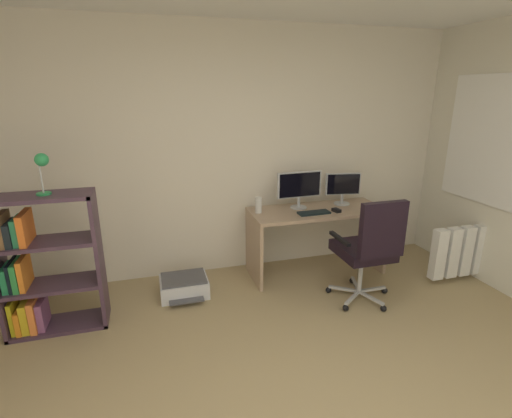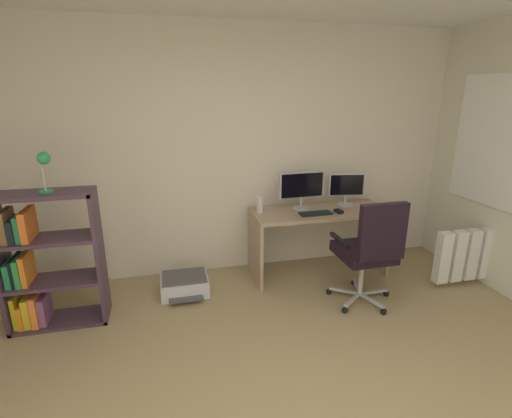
{
  "view_description": "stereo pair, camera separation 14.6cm",
  "coord_description": "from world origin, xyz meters",
  "px_view_note": "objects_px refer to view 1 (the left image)",
  "views": [
    {
      "loc": [
        -0.85,
        -1.39,
        1.98
      ],
      "look_at": [
        0.11,
        1.93,
        0.9
      ],
      "focal_mm": 26.63,
      "sensor_mm": 36.0,
      "label": 1
    },
    {
      "loc": [
        -0.7,
        -1.42,
        1.98
      ],
      "look_at": [
        0.11,
        1.93,
        0.9
      ],
      "focal_mm": 26.63,
      "sensor_mm": 36.0,
      "label": 2
    }
  ],
  "objects_px": {
    "keyboard": "(314,213)",
    "office_chair": "(369,246)",
    "bookshelf": "(39,269)",
    "desk_lamp": "(42,165)",
    "monitor_secondary": "(343,186)",
    "desktop_speaker": "(258,205)",
    "radiator": "(471,250)",
    "computer_mouse": "(336,210)",
    "desk": "(317,226)",
    "printer": "(184,286)",
    "monitor_main": "(299,186)"
  },
  "relations": [
    {
      "from": "keyboard",
      "to": "office_chair",
      "type": "distance_m",
      "value": 0.71
    },
    {
      "from": "office_chair",
      "to": "bookshelf",
      "type": "height_order",
      "value": "bookshelf"
    },
    {
      "from": "desk_lamp",
      "to": "monitor_secondary",
      "type": "bearing_deg",
      "value": 9.37
    },
    {
      "from": "desktop_speaker",
      "to": "radiator",
      "type": "relative_size",
      "value": 0.17
    },
    {
      "from": "computer_mouse",
      "to": "radiator",
      "type": "distance_m",
      "value": 1.53
    },
    {
      "from": "desk",
      "to": "radiator",
      "type": "relative_size",
      "value": 1.5
    },
    {
      "from": "desk",
      "to": "desktop_speaker",
      "type": "bearing_deg",
      "value": 174.55
    },
    {
      "from": "office_chair",
      "to": "printer",
      "type": "bearing_deg",
      "value": 158.83
    },
    {
      "from": "radiator",
      "to": "computer_mouse",
      "type": "bearing_deg",
      "value": 160.65
    },
    {
      "from": "computer_mouse",
      "to": "office_chair",
      "type": "bearing_deg",
      "value": -96.86
    },
    {
      "from": "desktop_speaker",
      "to": "bookshelf",
      "type": "height_order",
      "value": "bookshelf"
    },
    {
      "from": "radiator",
      "to": "monitor_secondary",
      "type": "bearing_deg",
      "value": 148.31
    },
    {
      "from": "computer_mouse",
      "to": "bookshelf",
      "type": "xyz_separation_m",
      "value": [
        -2.84,
        -0.23,
        -0.2
      ]
    },
    {
      "from": "monitor_main",
      "to": "keyboard",
      "type": "distance_m",
      "value": 0.35
    },
    {
      "from": "desk",
      "to": "keyboard",
      "type": "distance_m",
      "value": 0.27
    },
    {
      "from": "desk",
      "to": "keyboard",
      "type": "bearing_deg",
      "value": -128.35
    },
    {
      "from": "bookshelf",
      "to": "printer",
      "type": "bearing_deg",
      "value": 11.55
    },
    {
      "from": "radiator",
      "to": "keyboard",
      "type": "bearing_deg",
      "value": 163.27
    },
    {
      "from": "monitor_secondary",
      "to": "desktop_speaker",
      "type": "bearing_deg",
      "value": -177.29
    },
    {
      "from": "desk",
      "to": "desk_lamp",
      "type": "height_order",
      "value": "desk_lamp"
    },
    {
      "from": "keyboard",
      "to": "computer_mouse",
      "type": "height_order",
      "value": "computer_mouse"
    },
    {
      "from": "bookshelf",
      "to": "radiator",
      "type": "distance_m",
      "value": 4.25
    },
    {
      "from": "desktop_speaker",
      "to": "printer",
      "type": "xyz_separation_m",
      "value": [
        -0.84,
        -0.18,
        -0.73
      ]
    },
    {
      "from": "office_chair",
      "to": "desktop_speaker",
      "type": "bearing_deg",
      "value": 135.05
    },
    {
      "from": "monitor_main",
      "to": "radiator",
      "type": "height_order",
      "value": "monitor_main"
    },
    {
      "from": "radiator",
      "to": "bookshelf",
      "type": "bearing_deg",
      "value": 176.47
    },
    {
      "from": "desktop_speaker",
      "to": "keyboard",
      "type": "bearing_deg",
      "value": -19.32
    },
    {
      "from": "desk",
      "to": "desk_lamp",
      "type": "relative_size",
      "value": 4.52
    },
    {
      "from": "bookshelf",
      "to": "desktop_speaker",
      "type": "bearing_deg",
      "value": 11.91
    },
    {
      "from": "computer_mouse",
      "to": "radiator",
      "type": "xyz_separation_m",
      "value": [
        1.39,
        -0.49,
        -0.42
      ]
    },
    {
      "from": "computer_mouse",
      "to": "keyboard",
      "type": "bearing_deg",
      "value": 169.64
    },
    {
      "from": "monitor_main",
      "to": "radiator",
      "type": "bearing_deg",
      "value": -23.14
    },
    {
      "from": "desk",
      "to": "desk_lamp",
      "type": "bearing_deg",
      "value": -171.79
    },
    {
      "from": "computer_mouse",
      "to": "bookshelf",
      "type": "bearing_deg",
      "value": 175.84
    },
    {
      "from": "desk_lamp",
      "to": "bookshelf",
      "type": "bearing_deg",
      "value": 179.83
    },
    {
      "from": "computer_mouse",
      "to": "printer",
      "type": "bearing_deg",
      "value": 170.68
    },
    {
      "from": "monitor_main",
      "to": "computer_mouse",
      "type": "relative_size",
      "value": 5.12
    },
    {
      "from": "desk",
      "to": "desktop_speaker",
      "type": "xyz_separation_m",
      "value": [
        -0.66,
        0.06,
        0.28
      ]
    },
    {
      "from": "keyboard",
      "to": "bookshelf",
      "type": "bearing_deg",
      "value": -176.59
    },
    {
      "from": "monitor_secondary",
      "to": "keyboard",
      "type": "xyz_separation_m",
      "value": [
        -0.45,
        -0.24,
        -0.2
      ]
    },
    {
      "from": "keyboard",
      "to": "radiator",
      "type": "relative_size",
      "value": 0.34
    },
    {
      "from": "computer_mouse",
      "to": "desk",
      "type": "bearing_deg",
      "value": 129.38
    },
    {
      "from": "computer_mouse",
      "to": "printer",
      "type": "distance_m",
      "value": 1.78
    },
    {
      "from": "monitor_main",
      "to": "monitor_secondary",
      "type": "bearing_deg",
      "value": 0.01
    },
    {
      "from": "desk",
      "to": "desk_lamp",
      "type": "xyz_separation_m",
      "value": [
        -2.53,
        -0.37,
        0.88
      ]
    },
    {
      "from": "monitor_main",
      "to": "desktop_speaker",
      "type": "bearing_deg",
      "value": -174.31
    },
    {
      "from": "monitor_main",
      "to": "computer_mouse",
      "type": "distance_m",
      "value": 0.47
    },
    {
      "from": "office_chair",
      "to": "bookshelf",
      "type": "xyz_separation_m",
      "value": [
        -2.86,
        0.4,
        -0.03
      ]
    },
    {
      "from": "monitor_secondary",
      "to": "desktop_speaker",
      "type": "height_order",
      "value": "monitor_secondary"
    },
    {
      "from": "printer",
      "to": "radiator",
      "type": "height_order",
      "value": "radiator"
    }
  ]
}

